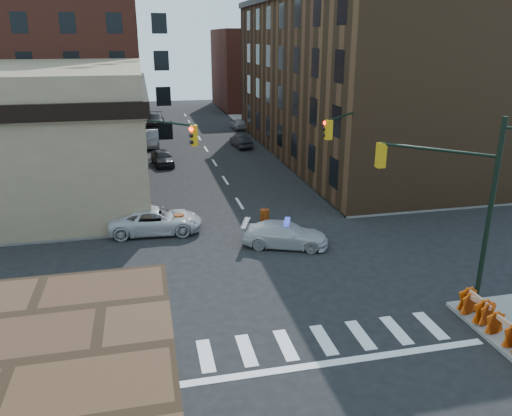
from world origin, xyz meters
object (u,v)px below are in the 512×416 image
pedestrian_a (108,206)px  barrel_road (265,217)px  pedestrian_b (33,218)px  barricade_nw_a (143,213)px  pickup (156,220)px  barrel_bank (179,223)px  barricade_se_a (476,306)px  parked_car_wnear (162,158)px  parked_car_wfar (150,138)px  police_car (285,234)px  parked_car_enear (241,141)px

pedestrian_a → barrel_road: size_ratio=1.71×
pedestrian_b → barricade_nw_a: bearing=12.4°
pedestrian_a → pickup: bearing=-32.6°
barrel_bank → barricade_se_a: 16.51m
parked_car_wnear → parked_car_wfar: parked_car_wfar is taller
barrel_road → barricade_nw_a: bearing=165.2°
barricade_nw_a → pedestrian_a: bearing=155.6°
police_car → barricade_nw_a: bearing=75.2°
police_car → pickup: (-6.83, 3.61, 0.07)m
parked_car_wnear → parked_car_enear: (8.33, 5.89, -0.03)m
parked_car_wfar → pickup: bearing=-90.8°
parked_car_wnear → parked_car_enear: 10.20m
parked_car_wfar → barrel_bank: bearing=-87.8°
parked_car_enear → barricade_se_a: bearing=87.6°
parked_car_wfar → barricade_se_a: bearing=-72.5°
parked_car_wfar → barricade_nw_a: (-1.00, -23.15, -0.19)m
parked_car_enear → barrel_bank: size_ratio=3.65×
police_car → pickup: pickup is taller
parked_car_enear → barricade_se_a: (2.72, -34.90, 0.01)m
police_car → barricade_se_a: bearing=-128.8°
police_car → pedestrian_b: size_ratio=2.89×
parked_car_wfar → barricade_nw_a: parked_car_wfar is taller
pickup → barricade_se_a: (12.20, -12.64, -0.09)m
pedestrian_b → barrel_road: (13.44, -1.54, -0.47)m
police_car → pedestrian_a: bearing=78.0°
barrel_road → barricade_nw_a: 7.46m
parked_car_enear → barricade_se_a: parked_car_enear is taller
pickup → parked_car_wnear: (1.15, 16.37, -0.06)m
pickup → parked_car_enear: (9.48, 22.26, -0.10)m
parked_car_enear → pedestrian_b: (-16.40, -20.92, 0.31)m
police_car → pedestrian_a: pedestrian_a is taller
parked_car_wfar → pedestrian_b: 24.60m
parked_car_wnear → barricade_se_a: bearing=-76.8°
parked_car_enear → barrel_road: parked_car_enear is taller
barrel_bank → barricade_se_a: barricade_se_a is taller
parked_car_wfar → barricade_se_a: parked_car_wfar is taller
parked_car_wfar → barricade_se_a: (11.90, -37.49, -0.17)m
parked_car_enear → pedestrian_a: 23.26m
pedestrian_a → barrel_road: (9.31, -2.70, -0.50)m
pedestrian_a → pedestrian_b: (-4.14, -1.16, -0.03)m
parked_car_enear → pedestrian_a: bearing=51.3°
barricade_se_a → pedestrian_b: bearing=54.2°
parked_car_enear → barrel_road: bearing=75.6°
pickup → parked_car_enear: pickup is taller
parked_car_wnear → pedestrian_a: size_ratio=2.39×
parked_car_enear → barricade_se_a: size_ratio=2.91×
parked_car_wnear → pedestrian_a: (-3.94, -13.87, 0.31)m
pedestrian_b → pedestrian_a: bearing=24.7°
parked_car_wfar → barrel_bank: size_ratio=4.65×
barricade_nw_a → pickup: bearing=-71.1°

